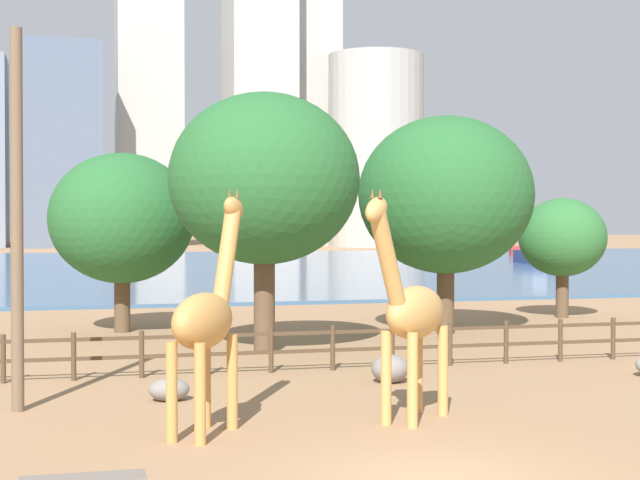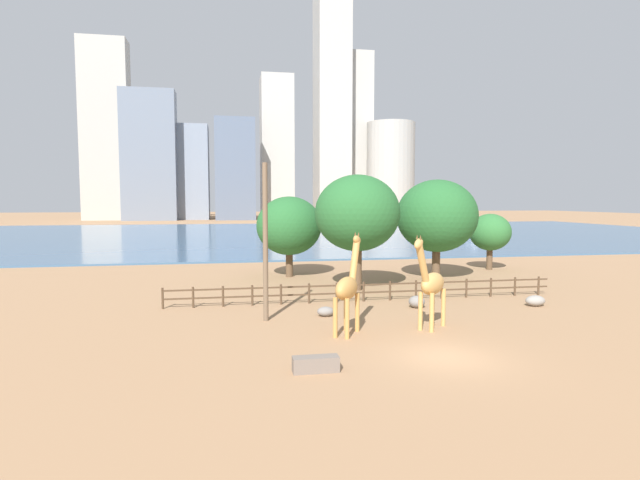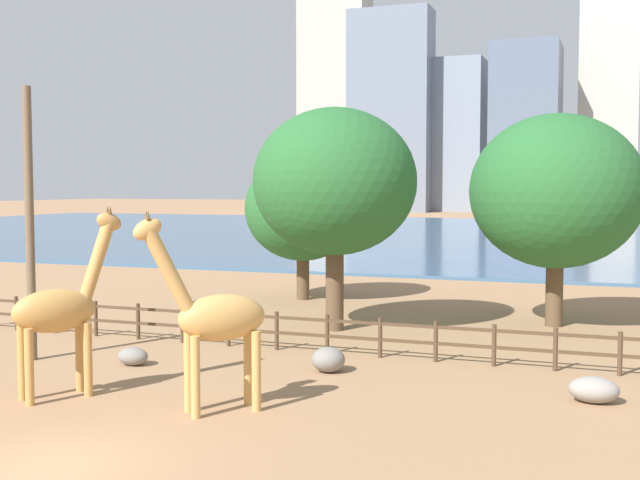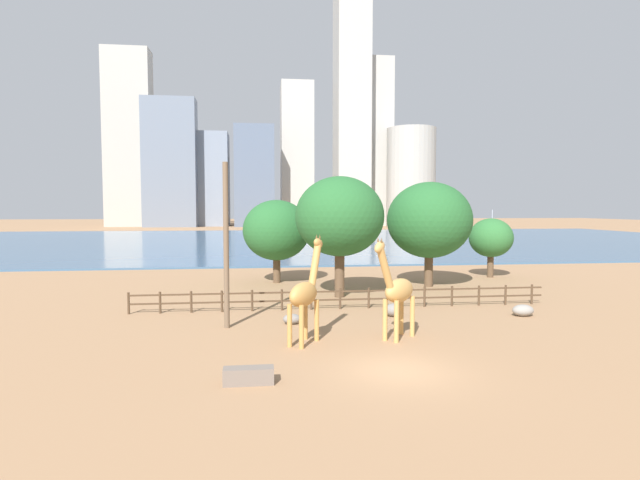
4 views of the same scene
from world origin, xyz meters
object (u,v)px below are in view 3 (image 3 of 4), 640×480
giraffe_tall (61,309)px  boulder_by_pole (594,390)px  giraffe_companion (215,317)px  tree_right_tall (335,182)px  boulder_small (328,360)px  tree_center_broad (303,209)px  boulder_near_fence (133,356)px  tree_left_large (556,192)px  utility_pole (30,224)px

giraffe_tall → boulder_by_pole: giraffe_tall is taller
giraffe_companion → tree_right_tall: tree_right_tall is taller
boulder_small → tree_center_broad: bearing=114.1°
boulder_by_pole → giraffe_companion: bearing=-154.8°
boulder_near_fence → tree_left_large: size_ratio=0.12×
boulder_by_pole → tree_left_large: size_ratio=0.15×
giraffe_tall → tree_right_tall: (3.52, 11.72, 3.35)m
boulder_small → tree_right_tall: bearing=107.5°
giraffe_companion → utility_pole: size_ratio=0.57×
utility_pole → tree_right_tall: bearing=48.5°
boulder_small → tree_left_large: tree_left_large is taller
giraffe_companion → utility_pole: 9.09m
boulder_near_fence → tree_left_large: 17.32m
boulder_near_fence → boulder_small: 6.10m
giraffe_tall → boulder_by_pole: (13.13, 4.22, -1.99)m
utility_pole → tree_right_tall: 11.15m
utility_pole → tree_right_tall: size_ratio=1.02×
giraffe_tall → boulder_small: giraffe_tall is taller
giraffe_companion → giraffe_tall: bearing=-42.5°
tree_center_broad → boulder_near_fence: bearing=-88.9°
tree_left_large → tree_right_tall: tree_right_tall is taller
utility_pole → boulder_small: bearing=9.9°
tree_left_large → boulder_by_pole: bearing=-81.2°
utility_pole → boulder_near_fence: bearing=7.1°
utility_pole → giraffe_companion: bearing=-21.9°
boulder_near_fence → tree_center_broad: 15.76m
giraffe_companion → boulder_small: 5.46m
giraffe_tall → giraffe_companion: (4.43, 0.13, 0.02)m
giraffe_tall → boulder_near_fence: bearing=38.7°
boulder_near_fence → tree_right_tall: (3.89, 7.86, 5.40)m
utility_pole → tree_left_large: size_ratio=1.03×
boulder_near_fence → giraffe_tall: bearing=-84.6°
giraffe_companion → tree_center_broad: bearing=-119.2°
giraffe_companion → tree_left_large: size_ratio=0.59×
boulder_by_pole → boulder_small: bearing=173.4°
boulder_near_fence → boulder_small: bearing=11.6°
utility_pole → tree_center_broad: utility_pole is taller
giraffe_tall → giraffe_companion: 4.43m
giraffe_tall → giraffe_companion: bearing=-55.1°
boulder_near_fence → boulder_small: size_ratio=0.98×
giraffe_tall → boulder_near_fence: giraffe_tall is taller
giraffe_companion → tree_center_broad: 19.72m
utility_pole → tree_right_tall: utility_pole is taller
boulder_small → tree_right_tall: 8.75m
tree_right_tall → utility_pole: bearing=-131.5°
tree_right_tall → tree_center_broad: bearing=119.6°
boulder_small → giraffe_companion: bearing=-103.5°
boulder_by_pole → tree_center_broad: (-13.77, 14.85, 4.08)m
boulder_by_pole → tree_left_large: tree_left_large is taller
tree_center_broad → boulder_by_pole: bearing=-47.2°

